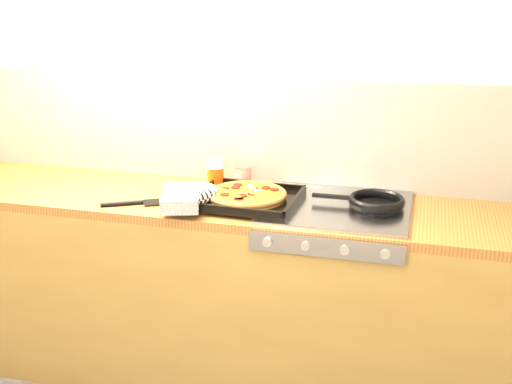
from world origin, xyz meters
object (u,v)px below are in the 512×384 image
(pizza_on_tray, at_px, (229,196))
(frying_pan, at_px, (375,202))
(tomato_can, at_px, (243,177))
(juice_glass, at_px, (215,174))

(pizza_on_tray, distance_m, frying_pan, 0.61)
(tomato_can, relative_size, juice_glass, 0.80)
(frying_pan, distance_m, juice_glass, 0.75)
(frying_pan, relative_size, juice_glass, 2.89)
(tomato_can, bearing_deg, frying_pan, -13.56)
(pizza_on_tray, bearing_deg, tomato_can, 92.86)
(frying_pan, distance_m, tomato_can, 0.63)
(juice_glass, bearing_deg, frying_pan, -8.70)
(tomato_can, height_order, juice_glass, juice_glass)
(pizza_on_tray, height_order, tomato_can, tomato_can)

